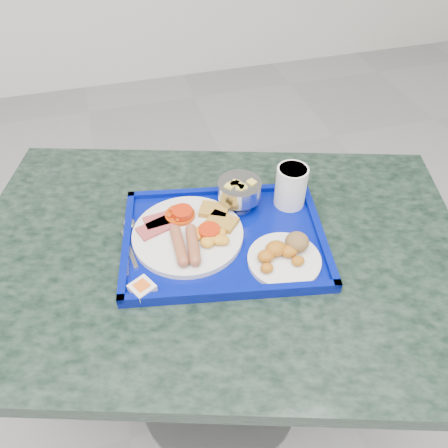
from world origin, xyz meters
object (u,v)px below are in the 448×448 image
(table, at_px, (218,295))
(juice_cup, at_px, (291,185))
(main_plate, at_px, (191,233))
(bread_plate, at_px, (285,255))
(tray, at_px, (224,239))
(fruit_bowl, at_px, (239,190))

(table, height_order, juice_cup, juice_cup)
(main_plate, xyz_separation_m, bread_plate, (0.17, -0.12, 0.00))
(table, xyz_separation_m, main_plate, (-0.05, 0.03, 0.20))
(main_plate, xyz_separation_m, juice_cup, (0.25, 0.05, 0.04))
(main_plate, relative_size, juice_cup, 2.41)
(tray, distance_m, main_plate, 0.07)
(tray, xyz_separation_m, main_plate, (-0.07, 0.02, 0.02))
(bread_plate, bearing_deg, juice_cup, 65.11)
(table, xyz_separation_m, fruit_bowl, (0.08, 0.10, 0.23))
(tray, bearing_deg, fruit_bowl, 55.64)
(tray, distance_m, fruit_bowl, 0.12)
(juice_cup, bearing_deg, fruit_bowl, 168.10)
(tray, xyz_separation_m, juice_cup, (0.18, 0.07, 0.06))
(fruit_bowl, bearing_deg, bread_plate, -78.02)
(main_plate, relative_size, bread_plate, 1.59)
(fruit_bowl, bearing_deg, juice_cup, -11.90)
(table, relative_size, bread_plate, 8.31)
(main_plate, bearing_deg, bread_plate, -34.56)
(main_plate, distance_m, juice_cup, 0.25)
(table, relative_size, main_plate, 5.22)
(main_plate, bearing_deg, table, -32.67)
(table, height_order, bread_plate, bread_plate)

